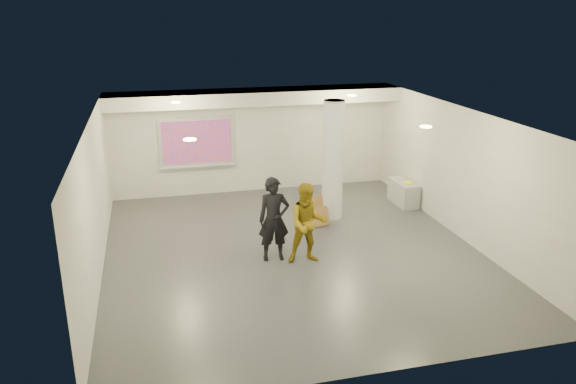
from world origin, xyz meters
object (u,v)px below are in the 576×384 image
object	(u,v)px
column	(333,161)
man	(308,223)
credenza	(403,193)
projection_screen	(197,143)
woman	(274,219)

from	to	relation	value
column	man	size ratio (longest dim) A/B	1.75
man	credenza	bearing A→B (deg)	45.89
projection_screen	credenza	world-z (taller)	projection_screen
projection_screen	man	size ratio (longest dim) A/B	1.23
column	credenza	world-z (taller)	column
woman	man	distance (m)	0.72
woman	projection_screen	bearing A→B (deg)	106.68
projection_screen	woman	xyz separation A→B (m)	(1.13, -4.73, -0.63)
credenza	column	bearing A→B (deg)	-167.57
man	woman	bearing A→B (deg)	163.41
man	projection_screen	bearing A→B (deg)	116.42
credenza	man	bearing A→B (deg)	-141.54
projection_screen	man	distance (m)	5.36
projection_screen	man	bearing A→B (deg)	-70.41
credenza	man	distance (m)	4.59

